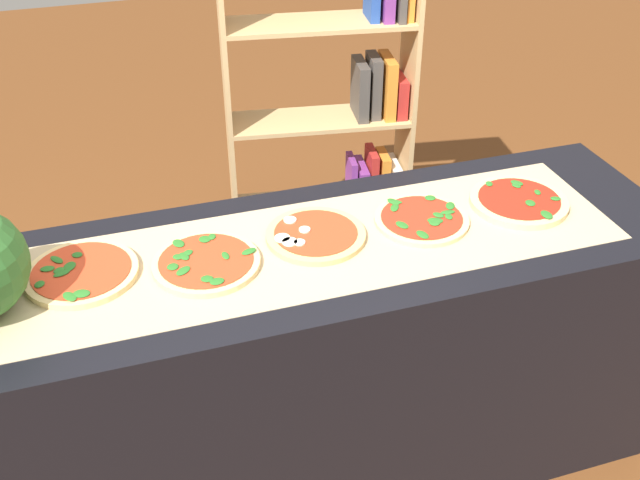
% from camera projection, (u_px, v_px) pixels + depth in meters
% --- Properties ---
extents(ground_plane, '(12.00, 12.00, 0.00)m').
position_uv_depth(ground_plane, '(320.00, 456.00, 2.73)').
color(ground_plane, brown).
extents(counter, '(2.24, 0.69, 0.94)m').
position_uv_depth(counter, '(320.00, 362.00, 2.47)').
color(counter, black).
rests_on(counter, ground_plane).
extents(parchment_paper, '(1.81, 0.50, 0.00)m').
position_uv_depth(parchment_paper, '(320.00, 245.00, 2.20)').
color(parchment_paper, tan).
rests_on(parchment_paper, counter).
extents(pizza_spinach_0, '(0.31, 0.31, 0.03)m').
position_uv_depth(pizza_spinach_0, '(81.00, 273.00, 2.07)').
color(pizza_spinach_0, '#E5C17F').
rests_on(pizza_spinach_0, parchment_paper).
extents(pizza_spinach_1, '(0.31, 0.31, 0.03)m').
position_uv_depth(pizza_spinach_1, '(206.00, 263.00, 2.11)').
color(pizza_spinach_1, '#E5C17F').
rests_on(pizza_spinach_1, parchment_paper).
extents(pizza_mozzarella_2, '(0.30, 0.30, 0.02)m').
position_uv_depth(pizza_mozzarella_2, '(315.00, 235.00, 2.23)').
color(pizza_mozzarella_2, '#DBB26B').
rests_on(pizza_mozzarella_2, parchment_paper).
extents(pizza_spinach_3, '(0.29, 0.29, 0.02)m').
position_uv_depth(pizza_spinach_3, '(422.00, 219.00, 2.30)').
color(pizza_spinach_3, '#E5C17F').
rests_on(pizza_spinach_3, parchment_paper).
extents(pizza_spinach_4, '(0.31, 0.31, 0.03)m').
position_uv_depth(pizza_spinach_4, '(519.00, 201.00, 2.39)').
color(pizza_spinach_4, '#E5C17F').
rests_on(pizza_spinach_4, parchment_paper).
extents(bookshelf, '(0.81, 0.36, 1.67)m').
position_uv_depth(bookshelf, '(345.00, 130.00, 3.21)').
color(bookshelf, tan).
rests_on(bookshelf, ground_plane).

